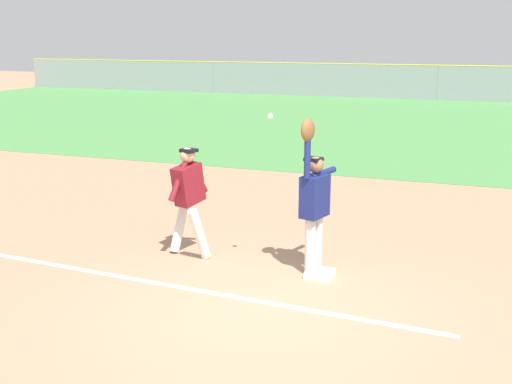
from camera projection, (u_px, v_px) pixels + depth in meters
The scene contains 10 objects.
ground_plane at pixel (260, 311), 8.00m from camera, with size 84.20×84.20×0.00m, color tan.
outfield_grass at pixel (416, 125), 24.31m from camera, with size 50.86×19.74×0.01m, color #4C8C47.
chalk_foul_line at pixel (48, 264), 9.63m from camera, with size 12.00×0.10×0.01m, color white.
first_base at pixel (320, 274), 9.12m from camera, with size 0.38×0.38×0.08m, color white.
fielder at pixel (314, 199), 8.99m from camera, with size 0.38×0.89×2.28m.
runner at pixel (189, 194), 9.75m from camera, with size 0.76×0.83×1.72m.
baseball at pixel (271, 116), 8.64m from camera, with size 0.07×0.07×0.07m, color white.
outfield_fence at pixel (438, 83), 33.10m from camera, with size 50.94×0.08×1.83m.
parked_car_red at pixel (364, 80), 38.20m from camera, with size 4.59×2.51×1.25m.
parked_car_silver at pixel (442, 82), 36.79m from camera, with size 4.54×2.40×1.25m.
Camera 1 is at (2.46, -6.98, 3.38)m, focal length 44.65 mm.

